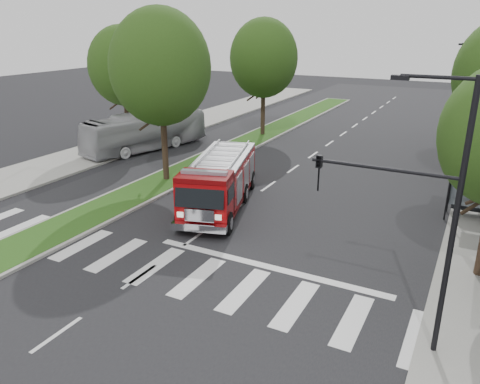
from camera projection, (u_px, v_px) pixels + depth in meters
The scene contains 9 objects.
ground at pixel (196, 237), 21.25m from camera, with size 140.00×140.00×0.00m, color black.
sidewalk_left at pixel (107, 149), 35.89m from camera, with size 5.00×80.00×0.15m, color gray.
median at pixel (252, 140), 38.85m from camera, with size 3.00×50.00×0.15m.
tree_median_near at pixel (160, 67), 26.56m from camera, with size 5.80×5.80×10.16m.
tree_median_far at pixel (264, 58), 38.34m from camera, with size 5.60×5.60×9.72m.
tree_left_mid at pixel (123, 66), 35.28m from camera, with size 5.20×5.20×9.16m.
streetlight_right_near at pixel (422, 200), 12.56m from camera, with size 4.08×0.22×8.00m.
fire_engine at pixel (220, 182), 24.32m from camera, with size 4.78×8.72×2.90m.
city_bus at pixel (146, 131), 35.64m from camera, with size 2.39×10.20×2.84m, color #ADADB1.
Camera 1 is at (10.73, -16.17, 9.13)m, focal length 35.00 mm.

